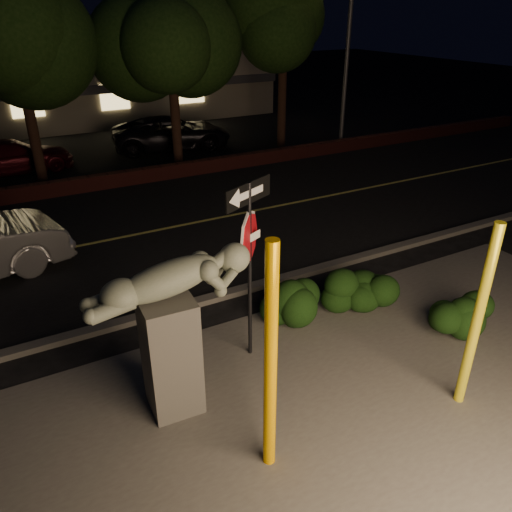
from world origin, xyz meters
The scene contains 20 objects.
ground centered at (0.00, 10.00, 0.00)m, with size 90.00×90.00×0.00m, color black.
patio centered at (0.00, -1.00, 0.01)m, with size 14.00×6.00×0.02m, color #4C4944.
road centered at (0.00, 7.00, 0.01)m, with size 80.00×8.00×0.01m, color black.
lane_marking centered at (0.00, 7.00, 0.02)m, with size 80.00×0.12×0.01m, color gold.
curb centered at (0.00, 2.90, 0.06)m, with size 80.00×0.25×0.12m, color #4C4944.
brick_wall centered at (0.00, 11.30, 0.25)m, with size 40.00×0.35×0.50m, color #401614.
parking_lot centered at (0.00, 17.00, 0.01)m, with size 40.00×12.00×0.01m, color black.
building centered at (0.00, 24.99, 2.00)m, with size 22.00×10.20×4.00m.
tree_far_c centered at (2.50, 12.80, 5.66)m, with size 4.80×4.80×7.84m.
tree_far_d centered at (7.50, 13.30, 5.42)m, with size 4.40×4.40×7.42m.
yellow_pole_left centered at (-1.49, -1.30, 1.69)m, with size 0.17×0.17×3.37m, color #FFB200.
yellow_pole_right centered at (1.75, -1.71, 1.54)m, with size 0.15×0.15×3.07m, color yellow.
signpost centered at (-0.60, 0.93, 2.29)m, with size 1.00×0.48×3.22m.
sculpture centered at (-2.20, 0.34, 1.60)m, with size 2.42×0.79×2.59m.
hedge_center centered at (0.76, 1.50, 0.48)m, with size 1.86×0.87×0.97m, color black.
hedge_right centered at (2.08, 1.23, 0.54)m, with size 1.66×0.89×1.09m, color black.
hedge_far_right centered at (3.17, -0.31, 0.49)m, with size 1.40×0.88×0.97m, color black.
streetlight centered at (9.55, 11.90, 5.28)m, with size 1.32×0.50×8.88m.
parked_car_darkred centered at (-3.27, 14.67, 0.62)m, with size 1.72×4.24×1.23m, color #3A070F.
parked_car_dark centered at (3.10, 15.13, 0.70)m, with size 2.31×5.00×1.39m, color black.
Camera 1 is at (-3.97, -5.49, 5.63)m, focal length 35.00 mm.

